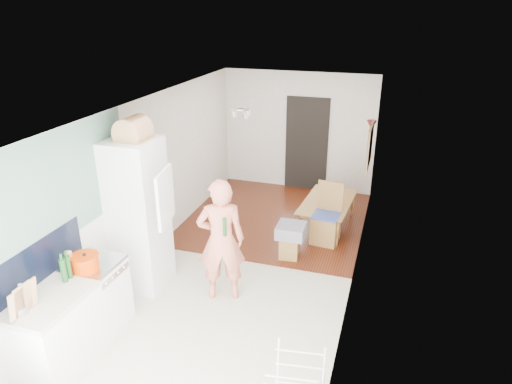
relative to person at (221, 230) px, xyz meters
The scene contains 31 objects.
room_shell 0.79m from the person, 84.72° to the left, with size 3.20×7.00×2.50m, color beige, non-canonical shape.
floor 1.27m from the person, 84.72° to the left, with size 3.20×7.00×0.01m, color silver.
wood_floor_overlay 2.80m from the person, 88.47° to the left, with size 3.20×3.30×0.01m, color #59240F.
sage_wall_panel 2.13m from the person, 140.63° to the right, with size 0.02×3.00×1.30m, color slate.
tile_splashback 2.35m from the person, 130.13° to the right, with size 0.02×1.90×0.50m, color black.
doorway_recess 4.24m from the person, 86.36° to the left, with size 0.90×0.04×2.00m, color black.
base_cabinet 2.26m from the person, 124.39° to the right, with size 0.60×0.90×0.86m, color white.
worktop 2.18m from the person, 124.39° to the right, with size 0.62×0.92×0.06m, color beige.
range_cooker 1.72m from the person, 139.59° to the right, with size 0.60×0.60×0.88m, color white.
cooker_top 1.62m from the person, 139.59° to the right, with size 0.60×0.60×0.04m, color #B6B6B8.
fridge_housing 1.20m from the person, behind, with size 0.66×0.66×2.15m, color white.
fridge_door 0.86m from the person, 150.97° to the right, with size 0.56×0.04×0.70m, color white.
fridge_interior 1.03m from the person, behind, with size 0.02×0.52×0.66m, color white.
pinboard 3.17m from the person, 58.12° to the left, with size 0.03×0.90×0.70m, color tan.
pinboard_frame 3.16m from the person, 58.36° to the left, with size 0.01×0.94×0.74m, color #A77D42.
wall_sconce 3.74m from the person, 64.02° to the left, with size 0.18×0.18×0.16m, color maroon.
person is the anchor object (origin of this frame).
dining_table 2.84m from the person, 67.23° to the left, with size 1.24×0.69×0.43m, color #A77D42.
dining_chair 2.30m from the person, 60.68° to the left, with size 0.43×0.43×1.03m, color #A77D42, non-canonical shape.
stool 1.65m from the person, 63.68° to the left, with size 0.29×0.29×0.38m, color #A77D42, non-canonical shape.
grey_drape 1.54m from the person, 63.08° to the left, with size 0.43×0.43×0.19m, color gray.
bread_bin 1.69m from the person, behind, with size 0.41×0.39×0.21m, color tan, non-canonical shape.
red_casserole 1.69m from the person, 134.95° to the right, with size 0.32×0.32×0.19m, color #D83601.
steel_pan 2.47m from the person, 122.23° to the right, with size 0.18×0.18×0.09m, color #B6B6B8.
held_bottle 0.26m from the person, 53.91° to the right, with size 0.05×0.05×0.24m, color #17441A.
bottle_a 1.95m from the person, 130.49° to the right, with size 0.06×0.06×0.28m, color #17441A.
bottle_b 1.89m from the person, 132.19° to the right, with size 0.06×0.06×0.27m, color #17441A.
bottle_c 2.40m from the person, 124.06° to the right, with size 0.09×0.09×0.22m, color silver.
pepper_mill_front 1.87m from the person, 135.89° to the right, with size 0.06×0.06×0.21m, color tan.
pepper_mill_back 1.84m from the person, 136.53° to the right, with size 0.06×0.06×0.20m, color tan.
chopping_boards 2.43m from the person, 121.05° to the right, with size 0.04×0.25×0.34m, color tan, non-canonical shape.
Camera 1 is at (1.97, -5.67, 3.78)m, focal length 32.00 mm.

